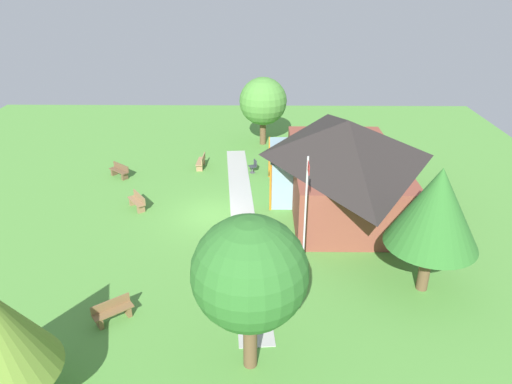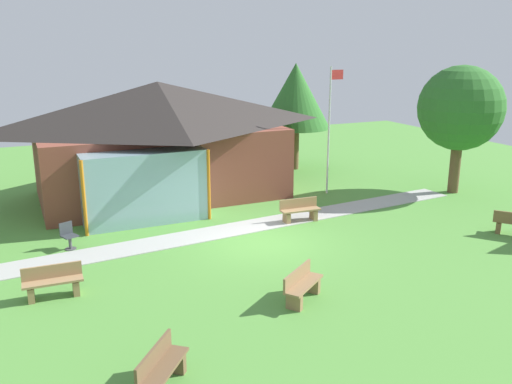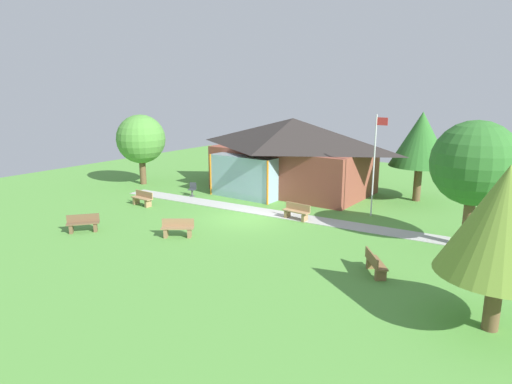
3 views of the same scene
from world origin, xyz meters
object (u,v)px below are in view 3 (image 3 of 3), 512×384
(bench_rear_near_path, at_px, (296,212))
(tree_behind_pavilion_right, at_px, (421,140))
(bench_front_left, at_px, (83,224))
(flagpole, at_px, (375,161))
(pavilion, at_px, (290,154))
(patio_chair_west, at_px, (192,190))
(bench_front_center, at_px, (178,229))
(bench_lawn_far_right, at_px, (375,264))
(bench_mid_left, at_px, (143,199))
(tree_east_hedge, at_px, (475,164))
(tree_far_east, at_px, (504,221))
(tree_west_hedge, at_px, (141,139))

(bench_rear_near_path, relative_size, tree_behind_pavilion_right, 0.28)
(bench_front_left, distance_m, tree_behind_pavilion_right, 19.51)
(flagpole, bearing_deg, pavilion, 159.26)
(patio_chair_west, relative_size, tree_behind_pavilion_right, 0.16)
(patio_chair_west, bearing_deg, bench_front_center, 106.08)
(bench_lawn_far_right, distance_m, patio_chair_west, 14.99)
(bench_mid_left, height_order, tree_behind_pavilion_right, tree_behind_pavilion_right)
(bench_front_center, height_order, bench_lawn_far_right, same)
(bench_rear_near_path, bearing_deg, bench_lawn_far_right, 146.86)
(bench_rear_near_path, distance_m, tree_behind_pavilion_right, 9.35)
(pavilion, xyz_separation_m, tree_east_hedge, (11.92, -4.70, 1.16))
(bench_mid_left, bearing_deg, bench_front_left, 109.30)
(tree_far_east, bearing_deg, pavilion, 140.03)
(bench_front_left, distance_m, patio_chair_west, 8.46)
(bench_lawn_far_right, height_order, tree_east_hedge, tree_east_hedge)
(flagpole, xyz_separation_m, tree_behind_pavilion_right, (0.94, 4.86, 0.75))
(bench_mid_left, distance_m, tree_behind_pavilion_right, 16.96)
(bench_rear_near_path, height_order, patio_chair_west, patio_chair_west)
(flagpole, height_order, tree_far_east, flagpole)
(tree_far_east, bearing_deg, bench_front_left, -174.80)
(bench_mid_left, distance_m, bench_lawn_far_right, 14.95)
(bench_front_left, distance_m, tree_far_east, 17.79)
(bench_mid_left, xyz_separation_m, tree_far_east, (19.04, -3.38, 2.86))
(bench_front_left, distance_m, tree_west_hedge, 11.35)
(flagpole, relative_size, tree_east_hedge, 0.99)
(pavilion, relative_size, bench_front_left, 7.57)
(bench_front_center, distance_m, bench_front_left, 4.75)
(bench_mid_left, relative_size, bench_front_left, 1.05)
(bench_front_left, height_order, tree_far_east, tree_far_east)
(flagpole, xyz_separation_m, bench_mid_left, (-11.84, -5.76, -2.62))
(bench_front_left, relative_size, tree_far_east, 0.30)
(pavilion, bearing_deg, tree_east_hedge, -21.52)
(bench_mid_left, height_order, tree_far_east, tree_far_east)
(tree_west_hedge, distance_m, tree_east_hedge, 21.71)
(flagpole, bearing_deg, bench_rear_near_path, -135.71)
(bench_lawn_far_right, height_order, tree_far_east, tree_far_east)
(tree_behind_pavilion_right, height_order, tree_east_hedge, tree_east_hedge)
(pavilion, distance_m, tree_far_east, 18.24)
(tree_east_hedge, bearing_deg, tree_far_east, -73.73)
(bench_rear_near_path, distance_m, tree_far_east, 12.28)
(bench_front_center, relative_size, tree_far_east, 0.30)
(tree_behind_pavilion_right, distance_m, tree_east_hedge, 8.17)
(tree_east_hedge, bearing_deg, tree_west_hedge, 178.85)
(bench_front_center, xyz_separation_m, patio_chair_west, (-5.05, 6.27, 0.01))
(bench_front_center, xyz_separation_m, bench_front_left, (-4.24, -2.14, 0.00))
(pavilion, relative_size, tree_west_hedge, 2.20)
(tree_far_east, bearing_deg, flagpole, 128.21)
(bench_front_center, relative_size, tree_west_hedge, 0.30)
(bench_front_left, xyz_separation_m, patio_chair_west, (-0.81, 8.42, 0.01))
(bench_mid_left, xyz_separation_m, tree_west_hedge, (-4.71, 4.06, 2.82))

